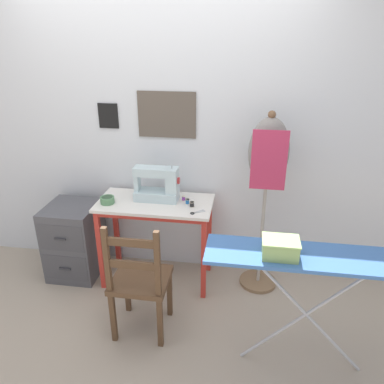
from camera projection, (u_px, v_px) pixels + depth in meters
name	position (u px, v px, depth m)	size (l,w,h in m)	color
ground_plane	(152.00, 294.00, 3.18)	(14.00, 14.00, 0.00)	tan
wall_back	(161.00, 132.00, 3.16)	(10.00, 0.07, 2.55)	silver
sewing_table	(155.00, 215.00, 3.13)	(0.95, 0.47, 0.76)	silver
sewing_machine	(159.00, 185.00, 3.08)	(0.38, 0.16, 0.31)	silver
fabric_bowl	(107.00, 200.00, 3.06)	(0.11, 0.11, 0.05)	#56895B
scissors	(195.00, 213.00, 2.91)	(0.12, 0.10, 0.01)	silver
thread_spool_near_machine	(183.00, 198.00, 3.11)	(0.03, 0.03, 0.04)	purple
thread_spool_mid_table	(187.00, 201.00, 3.05)	(0.04, 0.04, 0.04)	#2875C1
thread_spool_far_edge	(192.00, 204.00, 3.00)	(0.04, 0.04, 0.04)	black
wooden_chair	(140.00, 281.00, 2.64)	(0.40, 0.38, 0.93)	#513823
filing_cabinet	(75.00, 240.00, 3.36)	(0.43, 0.47, 0.67)	#4C4C51
dress_form	(268.00, 165.00, 2.88)	(0.32, 0.32, 1.53)	#846647
ironing_board	(314.00, 262.00, 2.21)	(1.29, 0.32, 0.86)	#3D6BAD
storage_box	(280.00, 248.00, 2.17)	(0.21, 0.16, 0.11)	#8EB266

